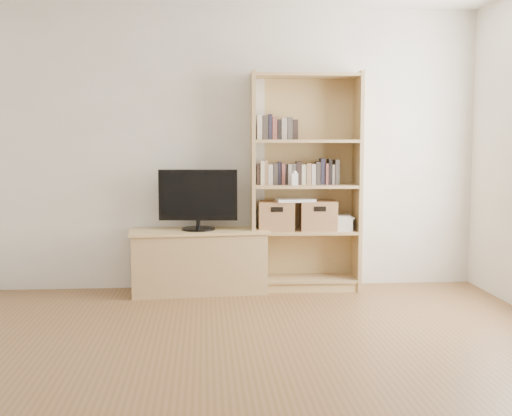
{
  "coord_description": "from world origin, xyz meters",
  "views": [
    {
      "loc": [
        -0.32,
        -3.5,
        1.36
      ],
      "look_at": [
        0.12,
        1.9,
        0.81
      ],
      "focal_mm": 45.0,
      "sensor_mm": 36.0,
      "label": 1
    }
  ],
  "objects": [
    {
      "name": "baby_monitor",
      "position": [
        0.49,
        2.22,
        1.03
      ],
      "size": [
        0.06,
        0.04,
        0.11
      ],
      "primitive_type": "cube",
      "rotation": [
        0.0,
        0.0,
        -0.02
      ],
      "color": "white",
      "rests_on": "bookshelf"
    },
    {
      "name": "laptop",
      "position": [
        0.51,
        2.3,
        0.84
      ],
      "size": [
        0.36,
        0.27,
        0.03
      ],
      "primitive_type": "cube",
      "rotation": [
        0.0,
        0.0,
        0.07
      ],
      "color": "white",
      "rests_on": "basket_left"
    },
    {
      "name": "floor",
      "position": [
        0.0,
        0.0,
        0.0
      ],
      "size": [
        4.5,
        5.0,
        0.01
      ],
      "primitive_type": "cube",
      "color": "brown",
      "rests_on": "ground"
    },
    {
      "name": "magazine_stack",
      "position": [
        0.95,
        2.31,
        0.61
      ],
      "size": [
        0.2,
        0.27,
        0.11
      ],
      "primitive_type": "cube",
      "rotation": [
        0.0,
        0.0,
        -0.13
      ],
      "color": "silver",
      "rests_on": "bookshelf"
    },
    {
      "name": "back_wall",
      "position": [
        0.0,
        2.5,
        1.3
      ],
      "size": [
        4.5,
        0.02,
        2.6
      ],
      "primitive_type": "cube",
      "color": "silver",
      "rests_on": "floor"
    },
    {
      "name": "bookshelf",
      "position": [
        0.61,
        2.32,
        1.0
      ],
      "size": [
        1.01,
        0.39,
        2.0
      ],
      "primitive_type": "cube",
      "rotation": [
        0.0,
        0.0,
        -0.03
      ],
      "color": "tan",
      "rests_on": "floor"
    },
    {
      "name": "basket_right",
      "position": [
        0.73,
        2.31,
        0.69
      ],
      "size": [
        0.35,
        0.3,
        0.27
      ],
      "primitive_type": "cube",
      "rotation": [
        0.0,
        0.0,
        -0.08
      ],
      "color": "#A17248",
      "rests_on": "bookshelf"
    },
    {
      "name": "books_row_mid",
      "position": [
        0.61,
        2.34,
        1.08
      ],
      "size": [
        0.82,
        0.2,
        0.22
      ],
      "primitive_type": "cube",
      "rotation": [
        0.0,
        0.0,
        -0.05
      ],
      "color": "black",
      "rests_on": "bookshelf"
    },
    {
      "name": "books_row_upper",
      "position": [
        0.39,
        2.35,
        1.48
      ],
      "size": [
        0.36,
        0.15,
        0.19
      ],
      "primitive_type": "cube",
      "rotation": [
        0.0,
        0.0,
        -0.05
      ],
      "color": "black",
      "rests_on": "bookshelf"
    },
    {
      "name": "front_wall",
      "position": [
        0.0,
        -2.5,
        1.3
      ],
      "size": [
        4.5,
        0.02,
        2.6
      ],
      "primitive_type": "cube",
      "color": "silver",
      "rests_on": "floor"
    },
    {
      "name": "television",
      "position": [
        -0.38,
        2.28,
        0.85
      ],
      "size": [
        0.71,
        0.12,
        0.55
      ],
      "primitive_type": "cube",
      "rotation": [
        0.0,
        0.0,
        -0.09
      ],
      "color": "black",
      "rests_on": "tv_stand"
    },
    {
      "name": "basket_left",
      "position": [
        0.34,
        2.33,
        0.69
      ],
      "size": [
        0.34,
        0.29,
        0.27
      ],
      "primitive_type": "cube",
      "rotation": [
        0.0,
        0.0,
        -0.08
      ],
      "color": "#A17248",
      "rests_on": "bookshelf"
    },
    {
      "name": "tv_stand",
      "position": [
        -0.38,
        2.28,
        0.27
      ],
      "size": [
        1.23,
        0.55,
        0.55
      ],
      "primitive_type": "cube",
      "rotation": [
        0.0,
        0.0,
        0.09
      ],
      "color": "tan",
      "rests_on": "floor"
    }
  ]
}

